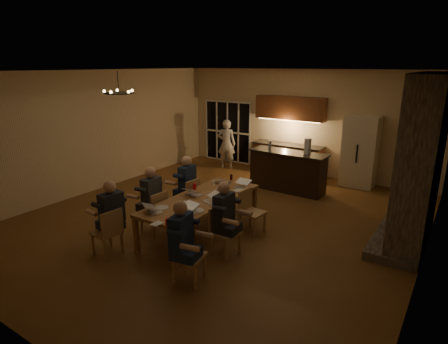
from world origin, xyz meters
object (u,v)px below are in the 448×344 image
laptop_e (223,178)px  plate_left (162,208)px  laptop_f (241,183)px  can_silver (180,207)px  redcup_mid (195,186)px  chair_right_near (189,256)px  plate_far (240,191)px  laptop_b (186,207)px  laptop_c (194,190)px  person_right_near (181,243)px  laptop_a (155,206)px  bar_island (288,171)px  person_left_far (187,186)px  chair_left_far (187,197)px  bar_bottle (270,145)px  person_right_mid (224,218)px  mug_back (213,183)px  person_left_near (112,217)px  person_left_mid (152,200)px  mug_mid (219,189)px  standing_person (227,144)px  can_cola (231,177)px  refrigerator (360,151)px  dining_table (202,216)px  chandelier (119,93)px  chair_left_mid (154,212)px  chair_right_far (253,212)px  mug_front (185,204)px  bar_blender (308,146)px  chair_right_mid (225,232)px  laptop_d (211,197)px  plate_near (197,211)px

laptop_e → plate_left: laptop_e is taller
laptop_f → plate_left: (-0.63, -1.82, -0.10)m
can_silver → redcup_mid: bearing=115.8°
chair_right_near → plate_far: size_ratio=3.48×
laptop_b → laptop_c: same height
person_right_near → laptop_a: (-1.12, 0.60, 0.17)m
bar_island → person_left_far: person_left_far is taller
chair_left_far → bar_bottle: size_ratio=3.71×
person_right_mid → laptop_a: (-1.15, -0.55, 0.17)m
mug_back → laptop_c: bearing=-86.1°
person_left_near → person_left_mid: bearing=-170.7°
laptop_a → laptop_f: size_ratio=1.00×
bar_island → person_left_far: bearing=-111.1°
mug_mid → standing_person: bearing=121.1°
redcup_mid → can_cola: 1.05m
plate_left → mug_mid: bearing=75.6°
refrigerator → laptop_a: (-2.11, -5.95, -0.14)m
dining_table → person_left_far: (-0.85, 0.61, 0.31)m
person_left_near → chandelier: chandelier is taller
can_cola → plate_far: (0.59, -0.59, -0.05)m
chair_left_mid → plate_left: bearing=64.5°
chair_right_near → person_right_near: size_ratio=0.64×
person_left_mid → mug_mid: person_left_mid is taller
chair_right_far → mug_back: (-1.15, 0.24, 0.36)m
mug_front → bar_bottle: (-0.21, 3.94, 0.40)m
refrigerator → chair_left_far: refrigerator is taller
person_left_far → laptop_e: bearing=123.0°
person_left_near → person_left_far: 2.16m
bar_island → chair_left_far: bar_island is taller
chair_right_far → bar_blender: bar_blender is taller
chair_left_mid → laptop_b: (1.08, -0.26, 0.42)m
bar_blender → plate_left: bearing=-91.4°
dining_table → plate_left: (-0.30, -0.83, 0.38)m
laptop_e → mug_back: laptop_e is taller
dining_table → chair_right_mid: 1.05m
laptop_e → can_cola: size_ratio=2.67×
dining_table → person_right_near: bearing=-62.9°
laptop_d → laptop_e: size_ratio=1.00×
bar_blender → standing_person: bearing=175.8°
person_left_far → laptop_b: (1.10, -1.39, 0.17)m
chair_right_mid → standing_person: 5.97m
chair_right_mid → plate_far: bearing=30.4°
laptop_b → redcup_mid: size_ratio=2.67×
dining_table → person_left_mid: person_left_mid is taller
bar_bottle → mug_front: bearing=-86.9°
person_left_far → chair_left_far: bearing=21.2°
person_right_mid → plate_near: 0.54m
bar_bottle → refrigerator: bearing=36.3°
laptop_f → can_cola: laptop_f is taller
chair_right_far → person_left_mid: size_ratio=0.64×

